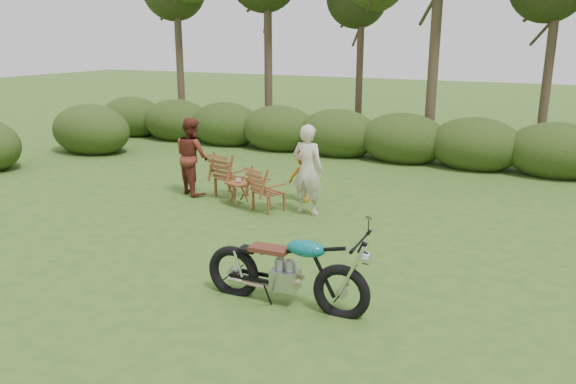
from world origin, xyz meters
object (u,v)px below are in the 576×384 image
at_px(side_table, 239,194).
at_px(adult_b, 194,193).
at_px(cup, 238,180).
at_px(adult_a, 307,213).
at_px(lawn_chair_left, 232,196).
at_px(child, 304,201).
at_px(lawn_chair_right, 269,210).
at_px(motorcycle, 285,304).

xyz_separation_m(side_table, adult_b, (-1.42, 0.36, -0.25)).
xyz_separation_m(cup, adult_b, (-1.42, 0.35, -0.55)).
bearing_deg(adult_a, lawn_chair_left, -6.43).
distance_m(side_table, child, 1.45).
bearing_deg(lawn_chair_right, child, -90.63).
bearing_deg(cup, lawn_chair_right, -0.77).
bearing_deg(cup, child, 38.66).
distance_m(adult_b, child, 2.59).
distance_m(lawn_chair_left, cup, 0.93).
bearing_deg(lawn_chair_left, motorcycle, 138.99).
distance_m(lawn_chair_right, cup, 0.91).
bearing_deg(side_table, adult_b, 165.88).
relative_size(adult_a, child, 1.65).
relative_size(side_table, cup, 4.35).
distance_m(cup, adult_a, 1.64).
relative_size(lawn_chair_right, adult_a, 0.50).
bearing_deg(side_table, lawn_chair_right, 0.02).
distance_m(motorcycle, cup, 4.70).
bearing_deg(adult_b, lawn_chair_right, -162.02).
xyz_separation_m(lawn_chair_right, adult_b, (-2.15, 0.36, 0.00)).
height_order(lawn_chair_left, side_table, side_table).
bearing_deg(lawn_chair_left, lawn_chair_right, 165.48).
height_order(motorcycle, lawn_chair_right, motorcycle).
bearing_deg(child, side_table, 31.83).
relative_size(lawn_chair_left, child, 0.91).
xyz_separation_m(motorcycle, adult_a, (-1.39, 3.78, 0.00)).
xyz_separation_m(cup, child, (1.12, 0.89, -0.55)).
height_order(adult_a, adult_b, adult_a).
bearing_deg(adult_a, cup, 9.92).
height_order(lawn_chair_right, lawn_chair_left, lawn_chair_left).
bearing_deg(motorcycle, lawn_chair_right, 118.99).
relative_size(cup, adult_a, 0.06).
xyz_separation_m(lawn_chair_left, child, (1.63, 0.35, 0.00)).
relative_size(adult_a, adult_b, 1.05).
height_order(cup, adult_b, adult_b).
xyz_separation_m(lawn_chair_right, side_table, (-0.72, -0.00, 0.25)).
distance_m(motorcycle, lawn_chair_left, 5.42).
bearing_deg(motorcycle, lawn_chair_left, 127.22).
bearing_deg(motorcycle, cup, 126.57).
height_order(side_table, child, child).
relative_size(cup, child, 0.10).
bearing_deg(side_table, child, 39.07).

